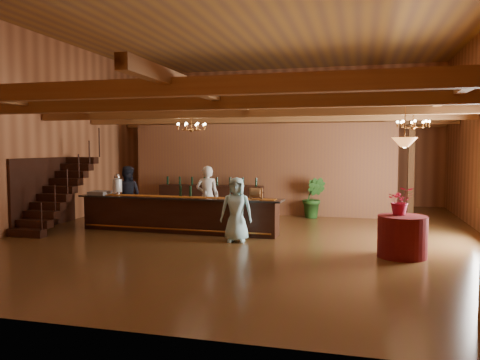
% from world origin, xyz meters
% --- Properties ---
extents(floor, '(14.00, 14.00, 0.00)m').
position_xyz_m(floor, '(0.00, 0.00, 0.00)').
color(floor, brown).
rests_on(floor, ground).
extents(ceiling, '(14.00, 14.00, 0.00)m').
position_xyz_m(ceiling, '(0.00, 0.00, 5.50)').
color(ceiling, olive).
rests_on(ceiling, wall_back).
extents(wall_back, '(12.00, 0.10, 5.50)m').
position_xyz_m(wall_back, '(0.00, 7.00, 2.75)').
color(wall_back, '#A7643B').
rests_on(wall_back, floor).
extents(wall_front, '(12.00, 0.10, 5.50)m').
position_xyz_m(wall_front, '(0.00, -7.00, 2.75)').
color(wall_front, '#A7643B').
rests_on(wall_front, floor).
extents(wall_left, '(0.10, 14.00, 5.50)m').
position_xyz_m(wall_left, '(-6.00, 0.00, 2.75)').
color(wall_left, '#A7643B').
rests_on(wall_left, floor).
extents(beam_grid, '(11.90, 13.90, 0.39)m').
position_xyz_m(beam_grid, '(0.00, 0.51, 3.24)').
color(beam_grid, brown).
rests_on(beam_grid, wall_left).
extents(support_posts, '(9.20, 10.20, 3.20)m').
position_xyz_m(support_posts, '(0.00, -0.50, 1.60)').
color(support_posts, brown).
rests_on(support_posts, floor).
extents(partition_wall, '(9.00, 0.18, 3.10)m').
position_xyz_m(partition_wall, '(-0.50, 3.50, 1.55)').
color(partition_wall, brown).
rests_on(partition_wall, floor).
extents(staircase, '(1.00, 2.80, 2.00)m').
position_xyz_m(staircase, '(-5.45, -0.74, 1.00)').
color(staircase, black).
rests_on(staircase, floor).
extents(backroom_boxes, '(4.10, 0.60, 1.10)m').
position_xyz_m(backroom_boxes, '(-0.29, 5.50, 0.53)').
color(backroom_boxes, black).
rests_on(backroom_boxes, floor).
extents(tasting_bar, '(5.76, 0.89, 0.97)m').
position_xyz_m(tasting_bar, '(-1.93, -0.39, 0.49)').
color(tasting_bar, black).
rests_on(tasting_bar, floor).
extents(beverage_dispenser, '(0.26, 0.26, 0.60)m').
position_xyz_m(beverage_dispenser, '(-3.80, -0.29, 1.24)').
color(beverage_dispenser, silver).
rests_on(beverage_dispenser, tasting_bar).
extents(glass_rack_tray, '(0.50, 0.50, 0.10)m').
position_xyz_m(glass_rack_tray, '(-4.31, -0.37, 1.01)').
color(glass_rack_tray, gray).
rests_on(glass_rack_tray, tasting_bar).
extents(raffle_drum, '(0.34, 0.24, 0.30)m').
position_xyz_m(raffle_drum, '(0.26, -0.49, 1.13)').
color(raffle_drum, brown).
rests_on(raffle_drum, tasting_bar).
extents(bar_bottle_0, '(0.07, 0.07, 0.30)m').
position_xyz_m(bar_bottle_0, '(-1.90, -0.28, 1.11)').
color(bar_bottle_0, black).
rests_on(bar_bottle_0, tasting_bar).
extents(bar_bottle_1, '(0.07, 0.07, 0.30)m').
position_xyz_m(bar_bottle_1, '(-1.61, -0.29, 1.11)').
color(bar_bottle_1, black).
rests_on(bar_bottle_1, tasting_bar).
extents(backbar_shelf, '(3.58, 0.58, 1.00)m').
position_xyz_m(backbar_shelf, '(-2.09, 2.99, 0.50)').
color(backbar_shelf, black).
rests_on(backbar_shelf, floor).
extents(round_table, '(1.01, 1.01, 0.87)m').
position_xyz_m(round_table, '(3.71, -1.95, 0.44)').
color(round_table, '#560D10').
rests_on(round_table, floor).
extents(chandelier_left, '(0.80, 0.80, 0.50)m').
position_xyz_m(chandelier_left, '(-1.58, -0.25, 2.86)').
color(chandelier_left, '#B06B2C').
rests_on(chandelier_left, beam_grid).
extents(chandelier_right, '(0.80, 0.80, 0.46)m').
position_xyz_m(chandelier_right, '(4.13, 0.56, 2.89)').
color(chandelier_right, '#B06B2C').
rests_on(chandelier_right, beam_grid).
extents(pendant_lamp, '(0.52, 0.52, 0.90)m').
position_xyz_m(pendant_lamp, '(3.71, -1.95, 2.40)').
color(pendant_lamp, '#B06B2C').
rests_on(pendant_lamp, beam_grid).
extents(bartender, '(0.72, 0.54, 1.78)m').
position_xyz_m(bartender, '(-1.36, 0.42, 0.89)').
color(bartender, silver).
rests_on(bartender, floor).
extents(staff_second, '(0.90, 0.74, 1.74)m').
position_xyz_m(staff_second, '(-3.90, 0.46, 0.87)').
color(staff_second, '#1F2230').
rests_on(staff_second, floor).
extents(guest, '(0.83, 0.59, 1.58)m').
position_xyz_m(guest, '(-0.06, -1.27, 0.79)').
color(guest, '#A8E3E9').
rests_on(guest, floor).
extents(floor_plant, '(0.80, 0.67, 1.33)m').
position_xyz_m(floor_plant, '(1.39, 3.05, 0.67)').
color(floor_plant, '#1E4716').
rests_on(floor_plant, floor).
extents(table_flowers, '(0.59, 0.53, 0.60)m').
position_xyz_m(table_flowers, '(3.67, -1.83, 1.17)').
color(table_flowers, '#A61634').
rests_on(table_flowers, round_table).
extents(table_vase, '(0.20, 0.20, 0.32)m').
position_xyz_m(table_vase, '(3.63, -1.84, 1.03)').
color(table_vase, '#B06B2C').
rests_on(table_vase, round_table).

